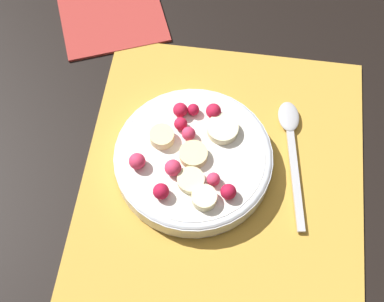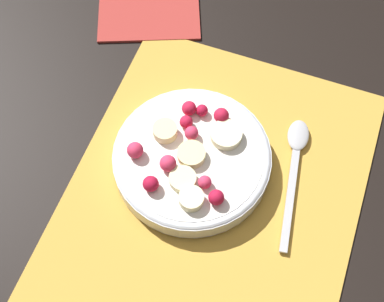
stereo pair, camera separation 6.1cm
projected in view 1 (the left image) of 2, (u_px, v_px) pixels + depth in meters
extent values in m
plane|color=black|center=(217.00, 213.00, 0.62)|extent=(3.00, 3.00, 0.00)
cube|color=gold|center=(217.00, 212.00, 0.62)|extent=(0.47, 0.33, 0.01)
cylinder|color=silver|center=(192.00, 160.00, 0.63)|extent=(0.19, 0.19, 0.02)
torus|color=silver|center=(192.00, 156.00, 0.62)|extent=(0.19, 0.19, 0.01)
cylinder|color=white|center=(192.00, 154.00, 0.62)|extent=(0.17, 0.17, 0.00)
cylinder|color=beige|center=(192.00, 154.00, 0.61)|extent=(0.04, 0.04, 0.01)
cylinder|color=#F4EAB7|center=(221.00, 129.00, 0.63)|extent=(0.05, 0.05, 0.01)
cylinder|color=beige|center=(161.00, 136.00, 0.62)|extent=(0.04, 0.04, 0.01)
cylinder|color=#F4EAB7|center=(202.00, 200.00, 0.58)|extent=(0.04, 0.04, 0.01)
cylinder|color=beige|center=(189.00, 180.00, 0.60)|extent=(0.04, 0.04, 0.01)
sphere|color=#B21433|center=(227.00, 192.00, 0.58)|extent=(0.02, 0.02, 0.02)
sphere|color=#DB3356|center=(212.00, 179.00, 0.59)|extent=(0.02, 0.02, 0.02)
sphere|color=#DB3356|center=(187.00, 133.00, 0.62)|extent=(0.02, 0.02, 0.02)
sphere|color=red|center=(212.00, 111.00, 0.63)|extent=(0.02, 0.02, 0.02)
sphere|color=red|center=(179.00, 110.00, 0.63)|extent=(0.02, 0.02, 0.02)
sphere|color=#DB3356|center=(172.00, 168.00, 0.60)|extent=(0.02, 0.02, 0.02)
sphere|color=#B21433|center=(192.00, 109.00, 0.64)|extent=(0.01, 0.01, 0.01)
sphere|color=red|center=(179.00, 124.00, 0.63)|extent=(0.02, 0.02, 0.02)
sphere|color=#DB3356|center=(136.00, 161.00, 0.60)|extent=(0.02, 0.02, 0.02)
sphere|color=#B21433|center=(160.00, 191.00, 0.58)|extent=(0.02, 0.02, 0.02)
cube|color=#B2B2B7|center=(294.00, 179.00, 0.63)|extent=(0.13, 0.03, 0.00)
ellipsoid|color=#B2B2B7|center=(287.00, 116.00, 0.67)|extent=(0.05, 0.03, 0.01)
cube|color=#A3332D|center=(111.00, 16.00, 0.75)|extent=(0.17, 0.18, 0.01)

